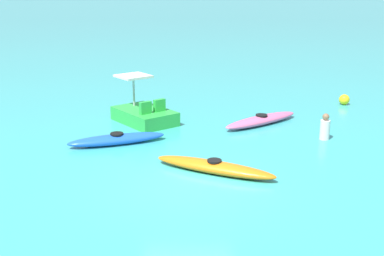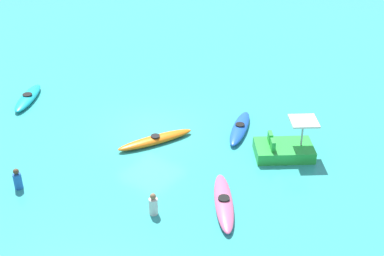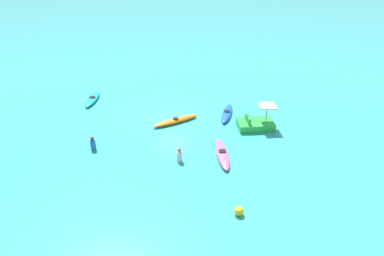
{
  "view_description": "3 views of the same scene",
  "coord_description": "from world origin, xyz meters",
  "px_view_note": "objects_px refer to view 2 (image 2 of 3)",
  "views": [
    {
      "loc": [
        11.42,
        0.22,
        4.92
      ],
      "look_at": [
        -2.56,
        0.11,
        0.79
      ],
      "focal_mm": 45.63,
      "sensor_mm": 36.0,
      "label": 1
    },
    {
      "loc": [
        -13.71,
        15.52,
        12.14
      ],
      "look_at": [
        -1.81,
        -0.79,
        0.33
      ],
      "focal_mm": 49.1,
      "sensor_mm": 36.0,
      "label": 2
    },
    {
      "loc": [
        -13.55,
        17.61,
        11.14
      ],
      "look_at": [
        -2.59,
        1.12,
        0.25
      ],
      "focal_mm": 31.6,
      "sensor_mm": 36.0,
      "label": 3
    }
  ],
  "objects_px": {
    "person_by_kayaks": "(18,180)",
    "kayak_orange": "(155,140)",
    "pedal_boat_green": "(284,149)",
    "kayak_cyan": "(28,98)",
    "kayak_pink": "(224,202)",
    "person_near_shore": "(153,205)",
    "kayak_blue": "(240,128)"
  },
  "relations": [
    {
      "from": "kayak_pink",
      "to": "person_by_kayaks",
      "type": "distance_m",
      "value": 7.86
    },
    {
      "from": "kayak_pink",
      "to": "kayak_cyan",
      "type": "bearing_deg",
      "value": -5.55
    },
    {
      "from": "kayak_blue",
      "to": "pedal_boat_green",
      "type": "bearing_deg",
      "value": 166.45
    },
    {
      "from": "person_by_kayaks",
      "to": "kayak_orange",
      "type": "bearing_deg",
      "value": -110.88
    },
    {
      "from": "kayak_cyan",
      "to": "pedal_boat_green",
      "type": "bearing_deg",
      "value": -166.37
    },
    {
      "from": "person_near_shore",
      "to": "person_by_kayaks",
      "type": "xyz_separation_m",
      "value": [
        5.14,
        1.87,
        0.0
      ]
    },
    {
      "from": "kayak_cyan",
      "to": "person_by_kayaks",
      "type": "bearing_deg",
      "value": 138.59
    },
    {
      "from": "kayak_pink",
      "to": "pedal_boat_green",
      "type": "distance_m",
      "value": 4.31
    },
    {
      "from": "kayak_pink",
      "to": "person_near_shore",
      "type": "height_order",
      "value": "person_near_shore"
    },
    {
      "from": "kayak_blue",
      "to": "pedal_boat_green",
      "type": "height_order",
      "value": "pedal_boat_green"
    },
    {
      "from": "kayak_orange",
      "to": "pedal_boat_green",
      "type": "relative_size",
      "value": 1.21
    },
    {
      "from": "kayak_pink",
      "to": "kayak_blue",
      "type": "distance_m",
      "value": 5.44
    },
    {
      "from": "kayak_orange",
      "to": "person_near_shore",
      "type": "xyz_separation_m",
      "value": [
        -3.0,
        3.74,
        0.22
      ]
    },
    {
      "from": "kayak_orange",
      "to": "kayak_cyan",
      "type": "bearing_deg",
      "value": 4.98
    },
    {
      "from": "kayak_orange",
      "to": "person_by_kayaks",
      "type": "height_order",
      "value": "person_by_kayaks"
    },
    {
      "from": "person_near_shore",
      "to": "person_by_kayaks",
      "type": "bearing_deg",
      "value": 20.01
    },
    {
      "from": "person_by_kayaks",
      "to": "pedal_boat_green",
      "type": "bearing_deg",
      "value": -131.64
    },
    {
      "from": "kayak_orange",
      "to": "person_by_kayaks",
      "type": "relative_size",
      "value": 3.88
    },
    {
      "from": "kayak_orange",
      "to": "kayak_cyan",
      "type": "relative_size",
      "value": 1.15
    },
    {
      "from": "kayak_cyan",
      "to": "person_near_shore",
      "type": "xyz_separation_m",
      "value": [
        -10.74,
        3.06,
        0.22
      ]
    },
    {
      "from": "kayak_pink",
      "to": "kayak_cyan",
      "type": "relative_size",
      "value": 1.05
    },
    {
      "from": "pedal_boat_green",
      "to": "person_by_kayaks",
      "type": "xyz_separation_m",
      "value": [
        7.13,
        8.02,
        0.05
      ]
    },
    {
      "from": "pedal_boat_green",
      "to": "person_by_kayaks",
      "type": "bearing_deg",
      "value": 48.36
    },
    {
      "from": "kayak_blue",
      "to": "person_by_kayaks",
      "type": "distance_m",
      "value": 9.78
    },
    {
      "from": "pedal_boat_green",
      "to": "person_by_kayaks",
      "type": "height_order",
      "value": "pedal_boat_green"
    },
    {
      "from": "kayak_orange",
      "to": "pedal_boat_green",
      "type": "distance_m",
      "value": 5.55
    },
    {
      "from": "kayak_orange",
      "to": "person_by_kayaks",
      "type": "distance_m",
      "value": 6.01
    },
    {
      "from": "kayak_orange",
      "to": "person_by_kayaks",
      "type": "bearing_deg",
      "value": 69.12
    },
    {
      "from": "kayak_cyan",
      "to": "person_by_kayaks",
      "type": "xyz_separation_m",
      "value": [
        -5.6,
        4.94,
        0.22
      ]
    },
    {
      "from": "kayak_pink",
      "to": "pedal_boat_green",
      "type": "relative_size",
      "value": 1.11
    },
    {
      "from": "kayak_cyan",
      "to": "person_near_shore",
      "type": "distance_m",
      "value": 11.17
    },
    {
      "from": "kayak_cyan",
      "to": "kayak_blue",
      "type": "distance_m",
      "value": 10.84
    }
  ]
}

